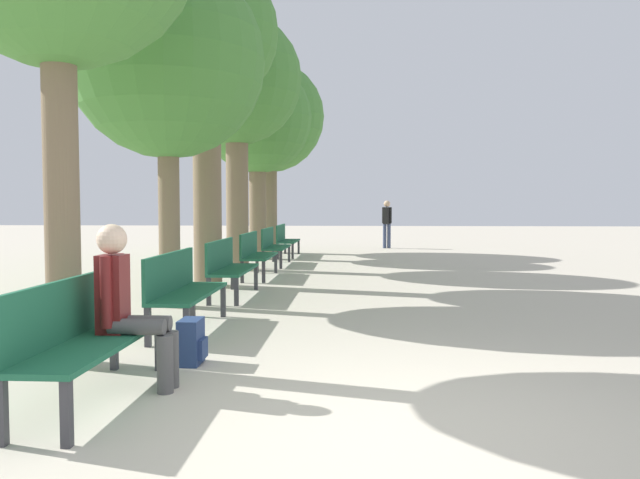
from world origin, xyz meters
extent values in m
plane|color=beige|center=(0.00, 0.00, 0.00)|extent=(80.00, 80.00, 0.00)
cube|color=#1E6042|center=(-2.11, 0.52, 0.43)|extent=(0.49, 1.83, 0.04)
cube|color=#1E6042|center=(-2.34, 0.52, 0.68)|extent=(0.04, 1.83, 0.45)
cube|color=#38383D|center=(-1.91, -0.35, 0.20)|extent=(0.06, 0.06, 0.41)
cube|color=#38383D|center=(-1.91, 1.39, 0.20)|extent=(0.06, 0.06, 0.41)
cube|color=#38383D|center=(-2.31, -0.35, 0.20)|extent=(0.06, 0.06, 0.41)
cube|color=#38383D|center=(-2.31, 1.39, 0.20)|extent=(0.06, 0.06, 0.41)
cube|color=#1E6042|center=(-2.11, 3.15, 0.43)|extent=(0.49, 1.83, 0.04)
cube|color=#1E6042|center=(-2.34, 3.15, 0.68)|extent=(0.04, 1.83, 0.45)
cube|color=#38383D|center=(-1.91, 2.28, 0.20)|extent=(0.06, 0.06, 0.41)
cube|color=#38383D|center=(-1.91, 4.02, 0.20)|extent=(0.06, 0.06, 0.41)
cube|color=#38383D|center=(-2.31, 2.28, 0.20)|extent=(0.06, 0.06, 0.41)
cube|color=#38383D|center=(-2.31, 4.02, 0.20)|extent=(0.06, 0.06, 0.41)
cube|color=#1E6042|center=(-2.11, 5.78, 0.43)|extent=(0.49, 1.83, 0.04)
cube|color=#1E6042|center=(-2.34, 5.78, 0.68)|extent=(0.04, 1.83, 0.45)
cube|color=#38383D|center=(-1.91, 4.91, 0.20)|extent=(0.06, 0.06, 0.41)
cube|color=#38383D|center=(-1.91, 6.65, 0.20)|extent=(0.06, 0.06, 0.41)
cube|color=#38383D|center=(-2.31, 4.91, 0.20)|extent=(0.06, 0.06, 0.41)
cube|color=#38383D|center=(-2.31, 6.65, 0.20)|extent=(0.06, 0.06, 0.41)
cube|color=#1E6042|center=(-2.11, 8.42, 0.43)|extent=(0.49, 1.83, 0.04)
cube|color=#1E6042|center=(-2.34, 8.42, 0.68)|extent=(0.04, 1.83, 0.45)
cube|color=#38383D|center=(-1.91, 7.54, 0.20)|extent=(0.06, 0.06, 0.41)
cube|color=#38383D|center=(-1.91, 9.29, 0.20)|extent=(0.06, 0.06, 0.41)
cube|color=#38383D|center=(-2.31, 7.54, 0.20)|extent=(0.06, 0.06, 0.41)
cube|color=#38383D|center=(-2.31, 9.29, 0.20)|extent=(0.06, 0.06, 0.41)
cube|color=#1E6042|center=(-2.11, 11.05, 0.43)|extent=(0.49, 1.83, 0.04)
cube|color=#1E6042|center=(-2.34, 11.05, 0.68)|extent=(0.04, 1.83, 0.45)
cube|color=#38383D|center=(-1.91, 10.18, 0.20)|extent=(0.06, 0.06, 0.41)
cube|color=#38383D|center=(-1.91, 11.92, 0.20)|extent=(0.06, 0.06, 0.41)
cube|color=#38383D|center=(-2.31, 10.18, 0.20)|extent=(0.06, 0.06, 0.41)
cube|color=#38383D|center=(-2.31, 11.92, 0.20)|extent=(0.06, 0.06, 0.41)
cube|color=#1E6042|center=(-2.11, 13.68, 0.43)|extent=(0.49, 1.83, 0.04)
cube|color=#1E6042|center=(-2.34, 13.68, 0.68)|extent=(0.04, 1.83, 0.45)
cube|color=#38383D|center=(-1.91, 12.81, 0.20)|extent=(0.06, 0.06, 0.41)
cube|color=#38383D|center=(-1.91, 14.55, 0.20)|extent=(0.06, 0.06, 0.41)
cube|color=#38383D|center=(-2.31, 12.81, 0.20)|extent=(0.06, 0.06, 0.41)
cube|color=#38383D|center=(-2.31, 14.55, 0.20)|extent=(0.06, 0.06, 0.41)
cylinder|color=#7A664C|center=(-2.85, 1.58, 1.63)|extent=(0.31, 0.31, 3.26)
cylinder|color=#7A664C|center=(-2.85, 4.81, 1.36)|extent=(0.30, 0.30, 2.73)
sphere|color=#478438|center=(-2.85, 4.81, 3.49)|extent=(2.76, 2.76, 2.76)
cylinder|color=#7A664C|center=(-2.85, 7.10, 1.90)|extent=(0.50, 0.50, 3.79)
sphere|color=#478438|center=(-2.85, 7.10, 4.50)|extent=(2.57, 2.57, 2.57)
cylinder|color=#7A664C|center=(-2.85, 9.89, 1.72)|extent=(0.50, 0.50, 3.44)
sphere|color=#478438|center=(-2.85, 9.89, 4.24)|extent=(2.90, 2.90, 2.90)
cylinder|color=#7A664C|center=(-2.85, 12.75, 1.49)|extent=(0.46, 0.46, 2.97)
sphere|color=#478438|center=(-2.85, 12.75, 3.78)|extent=(2.93, 2.93, 2.93)
cylinder|color=#7A664C|center=(-2.85, 14.95, 1.60)|extent=(0.49, 0.49, 3.20)
sphere|color=#478438|center=(-2.85, 14.95, 4.12)|extent=(3.36, 3.36, 3.36)
cylinder|color=#4C4C4C|center=(-1.87, 0.74, 0.51)|extent=(0.43, 0.13, 0.13)
cylinder|color=#4C4C4C|center=(-1.66, 0.74, 0.22)|extent=(0.13, 0.13, 0.45)
cylinder|color=#4C4C4C|center=(-1.87, 0.90, 0.51)|extent=(0.43, 0.13, 0.13)
cylinder|color=#4C4C4C|center=(-1.66, 0.90, 0.22)|extent=(0.13, 0.13, 0.45)
cube|color=maroon|center=(-2.09, 0.82, 0.76)|extent=(0.20, 0.23, 0.61)
cylinder|color=maroon|center=(-2.09, 0.69, 0.79)|extent=(0.09, 0.09, 0.55)
cylinder|color=maroon|center=(-2.09, 0.95, 0.79)|extent=(0.09, 0.09, 0.55)
sphere|color=beige|center=(-2.09, 0.82, 1.19)|extent=(0.23, 0.23, 0.23)
cube|color=navy|center=(-1.69, 1.63, 0.21)|extent=(0.19, 0.32, 0.41)
cube|color=navy|center=(-1.58, 1.63, 0.14)|extent=(0.04, 0.22, 0.18)
cylinder|color=#384260|center=(0.76, 17.21, 0.41)|extent=(0.12, 0.12, 0.81)
cylinder|color=#384260|center=(0.91, 17.21, 0.41)|extent=(0.12, 0.12, 0.81)
cube|color=black|center=(0.84, 17.21, 1.10)|extent=(0.27, 0.28, 0.57)
cylinder|color=black|center=(0.71, 17.21, 1.11)|extent=(0.08, 0.08, 0.55)
cylinder|color=black|center=(0.96, 17.21, 1.11)|extent=(0.08, 0.08, 0.55)
sphere|color=tan|center=(0.84, 17.21, 1.50)|extent=(0.22, 0.22, 0.22)
camera|label=1|loc=(-0.18, -3.92, 1.45)|focal=35.00mm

